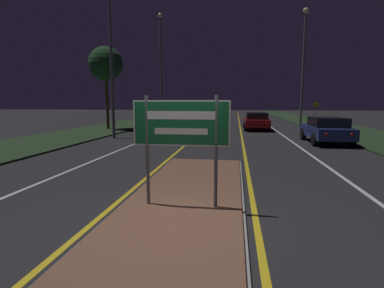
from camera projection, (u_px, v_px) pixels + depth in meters
name	position (u px, v px, depth m)	size (l,w,h in m)	color
ground_plane	(175.00, 222.00, 5.51)	(160.00, 160.00, 0.00)	#232326
median_island	(181.00, 208.00, 6.12)	(2.56, 10.03, 0.10)	#999993
verge_left	(115.00, 127.00, 26.46)	(5.00, 100.00, 0.08)	#23381E
verge_right	(343.00, 129.00, 23.75)	(5.00, 100.00, 0.08)	#23381E
centre_line_yellow_left	(210.00, 124.00, 30.22)	(0.12, 70.00, 0.01)	gold
centre_line_yellow_right	(240.00, 124.00, 29.80)	(0.12, 70.00, 0.01)	gold
lane_line_white_left	(184.00, 124.00, 30.61)	(0.12, 70.00, 0.01)	silver
lane_line_white_right	(268.00, 125.00, 29.41)	(0.12, 70.00, 0.01)	silver
edge_line_white_left	(155.00, 123.00, 31.04)	(0.10, 70.00, 0.01)	silver
edge_line_white_right	(299.00, 125.00, 28.98)	(0.10, 70.00, 0.01)	silver
highway_sign	(181.00, 129.00, 5.89)	(1.93, 0.07, 2.22)	#56565B
streetlight_left_near	(110.00, 29.00, 17.46)	(0.52, 0.52, 10.17)	#56565B
streetlight_left_far	(161.00, 60.00, 30.77)	(0.45, 0.45, 11.10)	#56565B
streetlight_right_near	(304.00, 56.00, 24.74)	(0.47, 0.47, 9.79)	#56565B
car_receding_0	(326.00, 129.00, 16.00)	(1.97, 4.25, 1.39)	navy
car_receding_1	(256.00, 121.00, 23.87)	(1.96, 4.71, 1.36)	maroon
car_approaching_0	(171.00, 125.00, 18.47)	(1.87, 4.68, 1.46)	black
car_approaching_1	(200.00, 116.00, 30.83)	(1.99, 4.22, 1.37)	black
car_approaching_2	(211.00, 112.00, 43.57)	(1.86, 4.21, 1.47)	maroon
warning_sign	(316.00, 111.00, 27.41)	(0.60, 0.06, 2.18)	#56565B
roadside_palm_left	(106.00, 64.00, 23.36)	(2.65, 2.65, 6.42)	#4C3823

